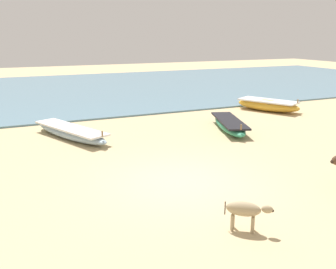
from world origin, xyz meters
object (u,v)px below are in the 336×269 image
(fishing_boat_0, at_px, (229,124))
(fishing_boat_1, at_px, (268,105))
(calf_near_dun, at_px, (245,210))
(fishing_boat_2, at_px, (71,132))

(fishing_boat_0, height_order, fishing_boat_1, fishing_boat_1)
(fishing_boat_1, xyz_separation_m, calf_near_dun, (-8.27, -9.70, 0.14))
(fishing_boat_0, xyz_separation_m, fishing_boat_1, (4.02, 2.59, 0.07))
(fishing_boat_0, xyz_separation_m, calf_near_dun, (-4.26, -7.11, 0.21))
(fishing_boat_0, distance_m, fishing_boat_1, 4.78)
(fishing_boat_2, bearing_deg, fishing_boat_1, 73.91)
(fishing_boat_2, xyz_separation_m, calf_near_dun, (1.94, -8.48, 0.21))
(fishing_boat_1, relative_size, fishing_boat_2, 0.81)
(fishing_boat_0, height_order, calf_near_dun, fishing_boat_0)
(fishing_boat_0, relative_size, fishing_boat_2, 0.87)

